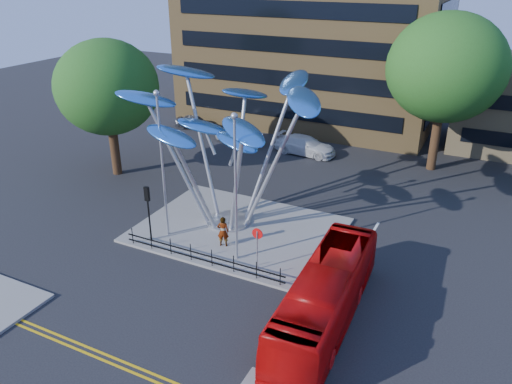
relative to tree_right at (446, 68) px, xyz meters
The scene contains 17 objects.
ground 24.75m from the tree_right, 109.98° to the right, with size 120.00×120.00×0.00m, color black.
traffic_island 20.01m from the tree_right, 119.36° to the right, with size 12.00×9.00×0.15m, color slate.
double_yellow_near 30.21m from the tree_right, 105.95° to the right, with size 40.00×0.12×0.01m, color gold.
double_yellow_far 30.49m from the tree_right, 105.78° to the right, with size 40.00×0.12×0.01m, color gold.
tree_right is the anchor object (origin of this frame).
tree_left 25.09m from the tree_right, 151.39° to the right, with size 7.60×7.60×10.32m.
leaf_sculpture 18.37m from the tree_right, 123.31° to the right, with size 12.72×9.54×9.51m.
street_lamp_left 22.49m from the tree_right, 124.05° to the right, with size 0.36×0.36×8.80m.
street_lamp_right 20.64m from the tree_right, 111.54° to the right, with size 0.36×0.36×8.30m.
traffic_light_island 24.06m from the tree_right, 123.69° to the right, with size 0.28×0.18×3.42m.
no_entry_sign_island 21.31m from the tree_right, 107.12° to the right, with size 0.60×0.10×2.45m.
pedestrian_railing_front 23.43m from the tree_right, 113.91° to the right, with size 10.00×0.06×1.00m.
red_bus 22.84m from the tree_right, 93.67° to the right, with size 2.39×10.22×2.85m, color #B60808.
pedestrian 21.37m from the tree_right, 115.97° to the right, with size 0.67×0.44×1.85m, color gray.
parked_car_left 24.13m from the tree_right, behind, with size 1.58×3.92×1.34m, color #45474D.
parked_car_mid 18.32m from the tree_right, behind, with size 1.53×4.40×1.45m, color #9A9DA1.
parked_car_right 12.72m from the tree_right, behind, with size 2.19×5.40×1.57m, color silver.
Camera 1 is at (12.01, -17.77, 15.02)m, focal length 35.00 mm.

